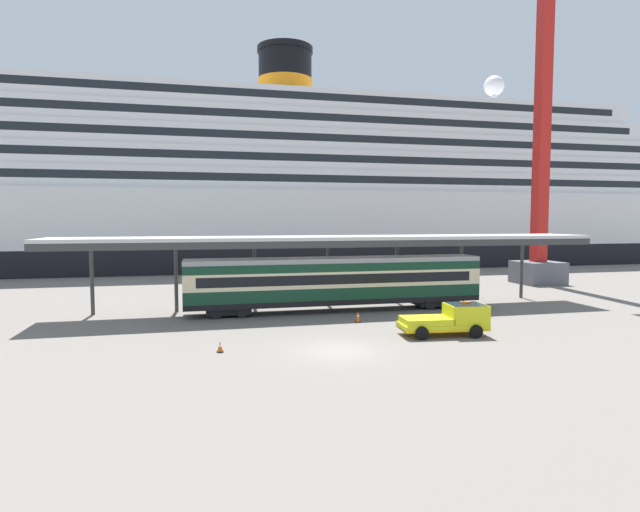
# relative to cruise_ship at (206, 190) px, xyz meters

# --- Properties ---
(ground_plane) EXTENTS (400.00, 400.00, 0.00)m
(ground_plane) POSITION_rel_cruise_ship_xyz_m (6.26, -52.02, -11.38)
(ground_plane) COLOR slate
(cruise_ship) EXTENTS (169.36, 23.68, 32.86)m
(cruise_ship) POSITION_rel_cruise_ship_xyz_m (0.00, 0.00, 0.00)
(cruise_ship) COLOR black
(cruise_ship) RESTS_ON ground
(platform_canopy) EXTENTS (41.60, 5.03, 5.72)m
(platform_canopy) POSITION_rel_cruise_ship_xyz_m (9.21, -40.16, -5.96)
(platform_canopy) COLOR silver
(platform_canopy) RESTS_ON ground
(train_carriage) EXTENTS (22.60, 2.81, 4.11)m
(train_carriage) POSITION_rel_cruise_ship_xyz_m (9.21, -40.60, -9.08)
(train_carriage) COLOR black
(train_carriage) RESTS_ON ground
(service_truck) EXTENTS (5.36, 2.61, 2.02)m
(service_truck) POSITION_rel_cruise_ship_xyz_m (13.91, -49.97, -10.39)
(service_truck) COLOR yellow
(service_truck) RESTS_ON ground
(traffic_cone_near) EXTENTS (0.36, 0.36, 0.78)m
(traffic_cone_near) POSITION_rel_cruise_ship_xyz_m (9.57, -45.04, -11.00)
(traffic_cone_near) COLOR black
(traffic_cone_near) RESTS_ON ground
(traffic_cone_mid) EXTENTS (0.36, 0.36, 0.59)m
(traffic_cone_mid) POSITION_rel_cruise_ship_xyz_m (0.12, -50.88, -11.09)
(traffic_cone_mid) COLOR black
(traffic_cone_mid) RESTS_ON ground
(dockside_crane) EXTENTS (15.39, 4.40, 63.56)m
(dockside_crane) POSITION_rel_cruise_ship_xyz_m (35.80, -29.36, 8.80)
(dockside_crane) COLOR #595960
(dockside_crane) RESTS_ON ground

